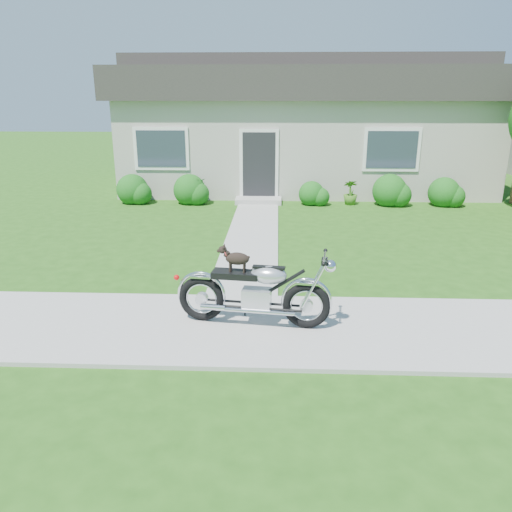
{
  "coord_description": "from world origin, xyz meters",
  "views": [
    {
      "loc": [
        -0.94,
        -6.43,
        3.14
      ],
      "look_at": [
        -1.25,
        1.0,
        0.75
      ],
      "focal_mm": 35.0,
      "sensor_mm": 36.0,
      "label": 1
    }
  ],
  "objects_px": {
    "potted_plant_left": "(194,191)",
    "potted_plant_right": "(351,192)",
    "house": "(304,125)",
    "motorcycle_with_dog": "(256,291)"
  },
  "relations": [
    {
      "from": "house",
      "to": "potted_plant_right",
      "type": "height_order",
      "value": "house"
    },
    {
      "from": "potted_plant_left",
      "to": "potted_plant_right",
      "type": "xyz_separation_m",
      "value": [
        4.76,
        0.0,
        -0.01
      ]
    },
    {
      "from": "house",
      "to": "motorcycle_with_dog",
      "type": "distance_m",
      "value": 12.13
    },
    {
      "from": "potted_plant_left",
      "to": "potted_plant_right",
      "type": "distance_m",
      "value": 4.76
    },
    {
      "from": "potted_plant_right",
      "to": "motorcycle_with_dog",
      "type": "xyz_separation_m",
      "value": [
        -2.49,
        -8.51,
        0.17
      ]
    },
    {
      "from": "potted_plant_left",
      "to": "potted_plant_right",
      "type": "bearing_deg",
      "value": 0.0
    },
    {
      "from": "potted_plant_right",
      "to": "house",
      "type": "bearing_deg",
      "value": 110.43
    },
    {
      "from": "house",
      "to": "motorcycle_with_dog",
      "type": "relative_size",
      "value": 5.68
    },
    {
      "from": "house",
      "to": "potted_plant_left",
      "type": "relative_size",
      "value": 16.32
    },
    {
      "from": "potted_plant_left",
      "to": "house",
      "type": "bearing_deg",
      "value": 44.75
    }
  ]
}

